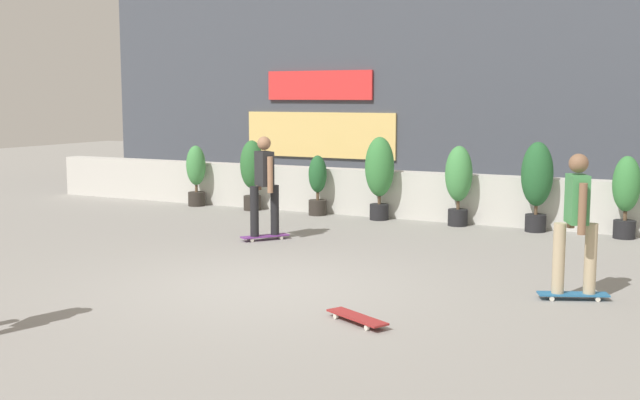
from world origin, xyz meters
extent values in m
plane|color=gray|center=(0.00, 0.00, 0.00)|extent=(48.00, 48.00, 0.00)
cube|color=beige|center=(0.00, 6.00, 0.45)|extent=(18.00, 0.40, 0.90)
cube|color=#424751|center=(0.00, 10.00, 3.25)|extent=(20.00, 2.00, 6.50)
cube|color=#F23333|center=(-3.82, 8.96, 2.60)|extent=(2.80, 0.08, 0.70)
cube|color=#F2CC72|center=(-3.82, 8.97, 1.40)|extent=(4.00, 0.06, 1.10)
cylinder|color=#2D2823|center=(-5.04, 5.55, 0.15)|extent=(0.36, 0.36, 0.30)
cylinder|color=brown|center=(-5.04, 5.55, 0.38)|extent=(0.06, 0.06, 0.15)
ellipsoid|color=#428C47|center=(-5.04, 5.55, 0.87)|extent=(0.41, 0.41, 0.85)
cylinder|color=#2D2823|center=(-3.63, 5.55, 0.15)|extent=(0.36, 0.36, 0.30)
cylinder|color=brown|center=(-3.63, 5.55, 0.38)|extent=(0.06, 0.06, 0.15)
ellipsoid|color=#2D6B33|center=(-3.63, 5.55, 0.95)|extent=(0.49, 0.49, 0.99)
cylinder|color=#2D2823|center=(-2.11, 5.55, 0.15)|extent=(0.36, 0.36, 0.30)
cylinder|color=brown|center=(-2.11, 5.55, 0.38)|extent=(0.06, 0.06, 0.15)
ellipsoid|color=#235B2D|center=(-2.11, 5.55, 0.82)|extent=(0.36, 0.36, 0.73)
cylinder|color=black|center=(-0.80, 5.55, 0.15)|extent=(0.36, 0.36, 0.30)
cylinder|color=brown|center=(-0.80, 5.55, 0.38)|extent=(0.06, 0.06, 0.15)
ellipsoid|color=#387F3D|center=(-0.80, 5.55, 1.01)|extent=(0.55, 0.55, 1.13)
cylinder|color=black|center=(0.75, 5.55, 0.15)|extent=(0.36, 0.36, 0.30)
cylinder|color=brown|center=(0.75, 5.55, 0.38)|extent=(0.06, 0.06, 0.15)
ellipsoid|color=#428C47|center=(0.75, 5.55, 0.95)|extent=(0.49, 0.49, 1.00)
cylinder|color=black|center=(2.15, 5.55, 0.15)|extent=(0.36, 0.36, 0.30)
cylinder|color=brown|center=(2.15, 5.55, 0.38)|extent=(0.06, 0.06, 0.15)
ellipsoid|color=#235B2D|center=(2.15, 5.55, 1.01)|extent=(0.54, 0.54, 1.11)
cylinder|color=black|center=(3.60, 5.55, 0.15)|extent=(0.36, 0.36, 0.30)
cylinder|color=brown|center=(3.60, 5.55, 0.38)|extent=(0.06, 0.06, 0.15)
ellipsoid|color=#387F3D|center=(3.60, 5.55, 0.91)|extent=(0.45, 0.45, 0.92)
cube|color=#72338C|center=(-1.63, 2.70, 0.07)|extent=(0.63, 0.77, 0.02)
cylinder|color=silver|center=(-1.54, 2.96, 0.03)|extent=(0.06, 0.06, 0.06)
cylinder|color=silver|center=(-1.41, 2.87, 0.03)|extent=(0.06, 0.06, 0.06)
cylinder|color=silver|center=(-1.84, 2.54, 0.03)|extent=(0.06, 0.06, 0.06)
cylinder|color=silver|center=(-1.72, 2.45, 0.03)|extent=(0.06, 0.06, 0.06)
cylinder|color=black|center=(-1.52, 2.85, 0.49)|extent=(0.14, 0.14, 0.82)
cylinder|color=black|center=(-1.73, 2.56, 0.49)|extent=(0.14, 0.14, 0.82)
cube|color=#262628|center=(-1.63, 2.70, 1.18)|extent=(0.41, 0.37, 0.56)
sphere|color=#9E7051|center=(-1.63, 2.70, 1.59)|extent=(0.22, 0.22, 0.22)
cylinder|color=#9E7051|center=(-1.82, 2.84, 1.10)|extent=(0.09, 0.09, 0.58)
cylinder|color=#9E7051|center=(-1.44, 2.57, 1.10)|extent=(0.09, 0.09, 0.58)
cube|color=#266699|center=(3.53, 1.03, 0.07)|extent=(0.81, 0.51, 0.02)
cylinder|color=silver|center=(3.74, 1.20, 0.03)|extent=(0.06, 0.05, 0.06)
cylinder|color=silver|center=(3.80, 1.06, 0.03)|extent=(0.06, 0.05, 0.06)
cylinder|color=silver|center=(3.26, 0.99, 0.03)|extent=(0.06, 0.05, 0.06)
cylinder|color=silver|center=(3.33, 0.85, 0.03)|extent=(0.06, 0.05, 0.06)
cylinder|color=tan|center=(3.70, 1.10, 0.49)|extent=(0.14, 0.14, 0.82)
cylinder|color=tan|center=(3.37, 0.95, 0.49)|extent=(0.14, 0.14, 0.82)
cube|color=#3F8C4C|center=(3.53, 1.03, 1.18)|extent=(0.33, 0.41, 0.56)
sphere|color=brown|center=(3.53, 1.03, 1.59)|extent=(0.22, 0.22, 0.22)
cylinder|color=brown|center=(3.44, 1.24, 1.10)|extent=(0.09, 0.09, 0.58)
cylinder|color=brown|center=(3.63, 0.81, 1.10)|extent=(0.09, 0.09, 0.58)
cube|color=maroon|center=(1.70, -0.99, 0.07)|extent=(0.80, 0.54, 0.02)
cylinder|color=silver|center=(1.43, -0.94, 0.03)|extent=(0.06, 0.05, 0.06)
cylinder|color=silver|center=(1.50, -0.80, 0.03)|extent=(0.06, 0.05, 0.06)
cylinder|color=silver|center=(1.89, -1.18, 0.03)|extent=(0.06, 0.05, 0.06)
cylinder|color=silver|center=(1.97, -1.04, 0.03)|extent=(0.06, 0.05, 0.06)
camera|label=1|loc=(4.99, -8.30, 2.34)|focal=44.58mm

